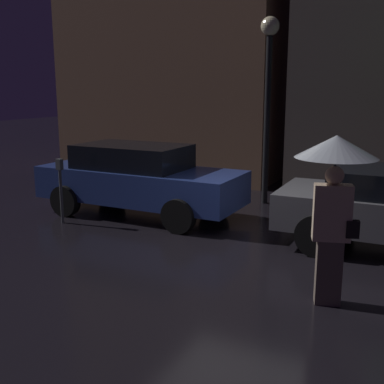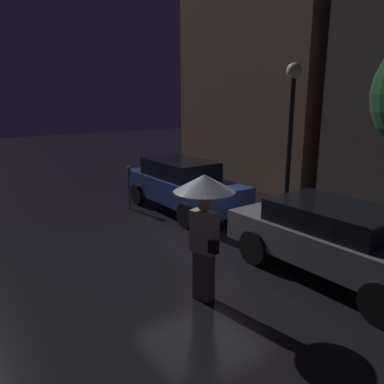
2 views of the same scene
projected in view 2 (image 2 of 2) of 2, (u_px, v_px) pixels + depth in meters
ground_plane at (200, 249)px, 8.60m from camera, size 60.00×60.00×0.00m
building_facade_left at (261, 55)px, 14.80m from camera, size 7.05×3.00×10.04m
parked_car_blue at (182, 184)px, 11.45m from camera, size 4.53×1.89×1.54m
parked_car_grey at (338, 239)px, 7.12m from camera, size 4.42×1.99×1.41m
pedestrian_with_umbrella at (204, 206)px, 6.07m from camera, size 1.01×1.01×2.19m
parking_meter at (129, 183)px, 11.55m from camera, size 0.12×0.10×1.34m
street_lamp_near at (292, 111)px, 10.50m from camera, size 0.42×0.42×4.32m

